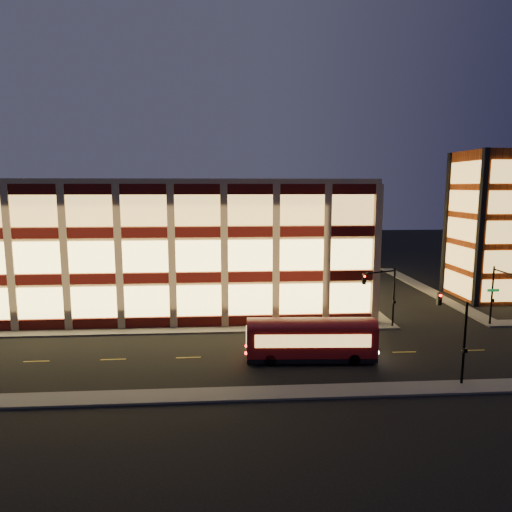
{
  "coord_description": "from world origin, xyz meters",
  "views": [
    {
      "loc": [
        7.07,
        -41.64,
        13.77
      ],
      "look_at": [
        10.47,
        8.0,
        6.16
      ],
      "focal_mm": 32.0,
      "sensor_mm": 36.0,
      "label": 1
    }
  ],
  "objects": [
    {
      "name": "traffic_signal_far",
      "position": [
        22.21,
        0.24,
        4.11
      ],
      "size": [
        3.79,
        1.87,
        6.0
      ],
      "color": "black",
      "rests_on": "ground"
    },
    {
      "name": "traffic_signal_near",
      "position": [
        23.5,
        -11.03,
        4.13
      ],
      "size": [
        0.32,
        4.45,
        6.0
      ],
      "color": "black",
      "rests_on": "ground"
    },
    {
      "name": "traffic_signal_right",
      "position": [
        33.5,
        -0.62,
        4.1
      ],
      "size": [
        1.2,
        4.37,
        6.0
      ],
      "color": "black",
      "rests_on": "ground"
    },
    {
      "name": "sidewalk_near",
      "position": [
        0.0,
        -13.0,
        0.07
      ],
      "size": [
        100.0,
        2.0,
        0.15
      ],
      "primitive_type": "cube",
      "color": "#514F4C",
      "rests_on": "ground"
    },
    {
      "name": "ground",
      "position": [
        0.0,
        0.0,
        0.0
      ],
      "size": [
        200.0,
        200.0,
        0.0
      ],
      "primitive_type": "plane",
      "color": "black",
      "rests_on": "ground"
    },
    {
      "name": "sidewalk_tower_west",
      "position": [
        34.0,
        17.0,
        0.07
      ],
      "size": [
        2.0,
        30.0,
        0.15
      ],
      "primitive_type": "cube",
      "color": "#514F4C",
      "rests_on": "ground"
    },
    {
      "name": "office_building",
      "position": [
        -2.91,
        16.91,
        7.25
      ],
      "size": [
        50.45,
        30.45,
        14.5
      ],
      "color": "tan",
      "rests_on": "ground"
    },
    {
      "name": "sidewalk_office_east",
      "position": [
        23.0,
        17.0,
        0.07
      ],
      "size": [
        2.0,
        30.0,
        0.15
      ],
      "primitive_type": "cube",
      "color": "#514F4C",
      "rests_on": "ground"
    },
    {
      "name": "sidewalk_office_south",
      "position": [
        -3.0,
        1.0,
        0.07
      ],
      "size": [
        54.0,
        2.0,
        0.15
      ],
      "primitive_type": "cube",
      "color": "#514F4C",
      "rests_on": "ground"
    },
    {
      "name": "stair_tower",
      "position": [
        39.95,
        11.95,
        8.99
      ],
      "size": [
        8.6,
        8.6,
        18.0
      ],
      "color": "#8C3814",
      "rests_on": "ground"
    },
    {
      "name": "trolley_bus",
      "position": [
        13.8,
        -7.2,
        1.91
      ],
      "size": [
        10.29,
        3.14,
        3.45
      ],
      "rotation": [
        0.0,
        0.0,
        -0.05
      ],
      "color": "maroon",
      "rests_on": "ground"
    }
  ]
}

